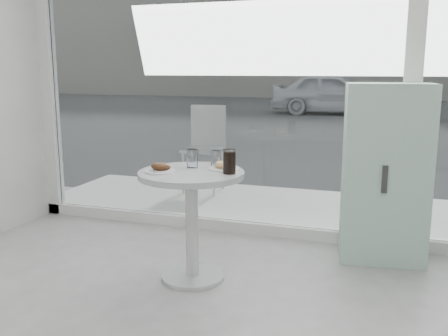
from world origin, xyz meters
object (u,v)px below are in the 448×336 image
(water_tumbler_b, at_px, (216,159))
(cola_glass, at_px, (229,162))
(plate_donut, at_px, (224,166))
(plate_fritter, at_px, (161,169))
(patio_chair, at_px, (205,143))
(mint_cabinet, at_px, (385,173))
(water_tumbler_a, at_px, (192,159))
(main_table, at_px, (192,203))
(car_white, at_px, (333,94))

(water_tumbler_b, distance_m, cola_glass, 0.28)
(plate_donut, bearing_deg, water_tumbler_b, 134.52)
(plate_fritter, bearing_deg, cola_glass, 13.73)
(patio_chair, xyz_separation_m, plate_fritter, (0.58, -2.40, 0.19))
(mint_cabinet, relative_size, water_tumbler_a, 10.49)
(main_table, relative_size, cola_glass, 4.78)
(plate_donut, xyz_separation_m, water_tumbler_a, (-0.23, -0.00, 0.04))
(mint_cabinet, xyz_separation_m, car_white, (-1.78, 12.63, -0.01))
(main_table, height_order, cola_glass, cola_glass)
(mint_cabinet, distance_m, plate_donut, 1.27)
(main_table, bearing_deg, plate_fritter, -152.17)
(mint_cabinet, bearing_deg, patio_chair, 136.06)
(plate_donut, bearing_deg, main_table, -144.44)
(water_tumbler_b, bearing_deg, plate_donut, -45.48)
(car_white, height_order, cola_glass, car_white)
(plate_donut, bearing_deg, car_white, 93.13)
(patio_chair, distance_m, water_tumbler_a, 2.30)
(mint_cabinet, height_order, plate_donut, mint_cabinet)
(mint_cabinet, relative_size, plate_fritter, 6.55)
(water_tumbler_a, bearing_deg, main_table, -71.39)
(plate_fritter, distance_m, water_tumbler_b, 0.43)
(plate_donut, distance_m, water_tumbler_a, 0.24)
(car_white, distance_m, cola_glass, 13.47)
(plate_donut, relative_size, water_tumbler_a, 1.70)
(water_tumbler_a, bearing_deg, plate_fritter, -120.63)
(patio_chair, distance_m, plate_donut, 2.38)
(plate_fritter, height_order, water_tumbler_b, water_tumbler_b)
(water_tumbler_a, bearing_deg, car_white, 92.13)
(main_table, relative_size, patio_chair, 0.78)
(water_tumbler_a, bearing_deg, water_tumbler_b, 34.49)
(plate_fritter, bearing_deg, car_white, 91.52)
(patio_chair, height_order, water_tumbler_b, patio_chair)
(mint_cabinet, height_order, water_tumbler_b, mint_cabinet)
(plate_fritter, bearing_deg, main_table, 27.83)
(mint_cabinet, relative_size, plate_donut, 6.17)
(mint_cabinet, distance_m, car_white, 12.76)
(patio_chair, relative_size, car_white, 0.25)
(patio_chair, relative_size, plate_fritter, 4.78)
(plate_donut, bearing_deg, patio_chair, 113.64)
(water_tumbler_a, distance_m, water_tumbler_b, 0.17)
(main_table, relative_size, car_white, 0.20)
(water_tumbler_b, bearing_deg, car_white, 92.75)
(car_white, distance_m, plate_donut, 13.35)
(water_tumbler_a, bearing_deg, patio_chair, 108.28)
(car_white, bearing_deg, patio_chair, 177.80)
(main_table, bearing_deg, patio_chair, 108.30)
(water_tumbler_a, bearing_deg, cola_glass, -21.12)
(main_table, xyz_separation_m, patio_chair, (-0.76, 2.30, 0.06))
(water_tumbler_b, relative_size, cola_glass, 0.70)
(car_white, bearing_deg, water_tumbler_a, -178.93)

